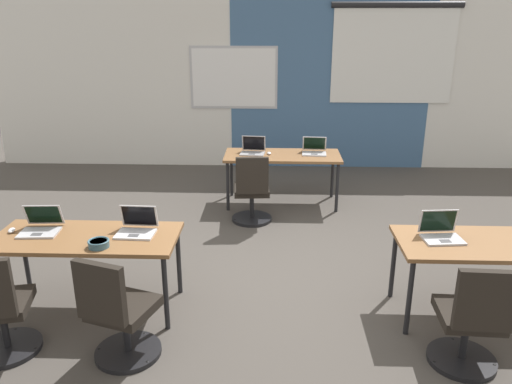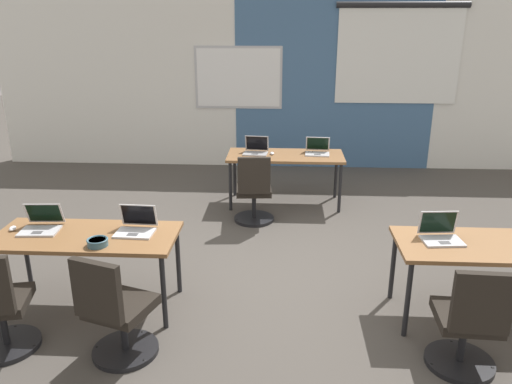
{
  "view_description": "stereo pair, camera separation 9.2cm",
  "coord_description": "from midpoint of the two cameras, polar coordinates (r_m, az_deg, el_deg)",
  "views": [
    {
      "loc": [
        -0.12,
        -4.57,
        2.53
      ],
      "look_at": [
        -0.29,
        0.1,
        0.9
      ],
      "focal_mm": 35.39,
      "sensor_mm": 36.0,
      "label": 1
    },
    {
      "loc": [
        -0.03,
        -4.56,
        2.53
      ],
      "look_at": [
        -0.29,
        0.1,
        0.9
      ],
      "focal_mm": 35.39,
      "sensor_mm": 36.0,
      "label": 2
    }
  ],
  "objects": [
    {
      "name": "back_wall_assembly",
      "position": [
        8.83,
        2.83,
        11.97
      ],
      "size": [
        10.0,
        0.27,
        2.8
      ],
      "color": "silver",
      "rests_on": "ground"
    },
    {
      "name": "laptop_near_left_inner",
      "position": [
        4.59,
        -13.89,
        -3.92
      ],
      "size": [
        0.34,
        0.3,
        0.23
      ],
      "rotation": [
        0.0,
        0.0,
        -0.04
      ],
      "color": "silver",
      "rests_on": "desk_near_left"
    },
    {
      "name": "desk_near_right",
      "position": [
        4.75,
        24.6,
        -5.82
      ],
      "size": [
        1.6,
        0.7,
        0.72
      ],
      "color": "brown",
      "rests_on": "ground"
    },
    {
      "name": "laptop_far_left",
      "position": [
        7.04,
        -0.73,
        4.78
      ],
      "size": [
        0.36,
        0.31,
        0.23
      ],
      "rotation": [
        0.0,
        0.0,
        -0.1
      ],
      "color": "#9E9EA3",
      "rests_on": "desk_far_center"
    },
    {
      "name": "desk_far_center",
      "position": [
        7.02,
        2.62,
        3.79
      ],
      "size": [
        1.6,
        0.7,
        0.72
      ],
      "color": "brown",
      "rests_on": "ground"
    },
    {
      "name": "laptop_near_right_inner",
      "position": [
        4.61,
        19.65,
        -4.37
      ],
      "size": [
        0.35,
        0.3,
        0.24
      ],
      "rotation": [
        0.0,
        0.0,
        0.1
      ],
      "color": "#B7B7BC",
      "rests_on": "desk_near_right"
    },
    {
      "name": "desk_near_left",
      "position": [
        4.7,
        -19.11,
        -5.37
      ],
      "size": [
        1.6,
        0.7,
        0.72
      ],
      "color": "brown",
      "rests_on": "ground"
    },
    {
      "name": "chair_far_left",
      "position": [
        6.43,
        -0.88,
        -0.32
      ],
      "size": [
        0.52,
        0.55,
        0.92
      ],
      "rotation": [
        0.0,
        0.0,
        3.21
      ],
      "color": "black",
      "rests_on": "ground"
    },
    {
      "name": "laptop_far_right",
      "position": [
        7.08,
        6.24,
        4.73
      ],
      "size": [
        0.35,
        0.34,
        0.22
      ],
      "rotation": [
        0.0,
        0.0,
        -0.07
      ],
      "color": "#B7B7BC",
      "rests_on": "desk_far_center"
    },
    {
      "name": "snack_bowl",
      "position": [
        4.41,
        -17.93,
        -5.52
      ],
      "size": [
        0.18,
        0.18,
        0.06
      ],
      "color": "#3D6070",
      "rests_on": "desk_near_left"
    },
    {
      "name": "ground_plane",
      "position": [
        5.22,
        2.68,
        -9.77
      ],
      "size": [
        24.0,
        24.0,
        0.0
      ],
      "color": "#47423D"
    },
    {
      "name": "chair_near_right_inner",
      "position": [
        4.15,
        22.48,
        -13.73
      ],
      "size": [
        0.52,
        0.55,
        0.92
      ],
      "rotation": [
        0.0,
        0.0,
        3.09
      ],
      "color": "black",
      "rests_on": "ground"
    },
    {
      "name": "chair_near_left_inner",
      "position": [
        4.08,
        -15.86,
        -13.5
      ],
      "size": [
        0.56,
        0.61,
        0.92
      ],
      "rotation": [
        0.0,
        0.0,
        2.81
      ],
      "color": "black",
      "rests_on": "ground"
    },
    {
      "name": "mouse_near_left_end",
      "position": [
        5.0,
        -26.37,
        -3.9
      ],
      "size": [
        0.07,
        0.11,
        0.03
      ],
      "color": "silver",
      "rests_on": "desk_near_left"
    },
    {
      "name": "mouse_far_left",
      "position": [
        7.0,
        1.12,
        4.41
      ],
      "size": [
        0.07,
        0.11,
        0.03
      ],
      "color": "silver",
      "rests_on": "desk_far_center"
    },
    {
      "name": "laptop_near_left_end",
      "position": [
        4.89,
        -23.66,
        -3.58
      ],
      "size": [
        0.35,
        0.33,
        0.22
      ],
      "rotation": [
        0.0,
        0.0,
        0.07
      ],
      "color": "#B7B7BC",
      "rests_on": "desk_near_left"
    }
  ]
}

